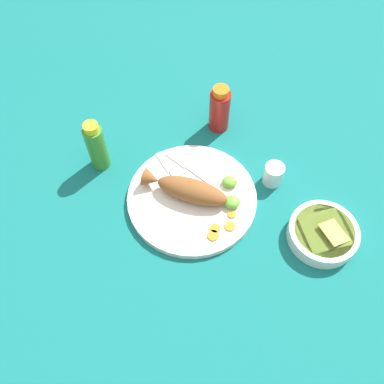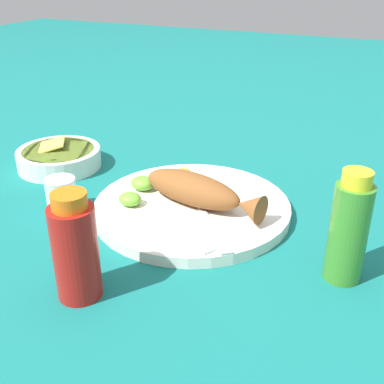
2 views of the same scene
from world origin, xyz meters
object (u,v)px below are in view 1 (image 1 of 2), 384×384
fork_far (189,168)px  hot_sauce_bottle_green (97,146)px  hot_sauce_bottle_red (220,109)px  salt_cup (273,175)px  fork_near (173,174)px  fried_fish (187,189)px  main_plate (192,198)px  guacamole_bowl (323,233)px

fork_far → hot_sauce_bottle_green: bearing=34.2°
hot_sauce_bottle_red → hot_sauce_bottle_green: bearing=-149.6°
salt_cup → fork_near: bearing=-173.8°
fried_fish → salt_cup: (0.21, 0.08, -0.02)m
fork_near → hot_sauce_bottle_green: hot_sauce_bottle_green is taller
fork_near → salt_cup: (0.26, 0.03, 0.01)m
hot_sauce_bottle_red → hot_sauce_bottle_green: hot_sauce_bottle_green is taller
main_plate → fork_far: size_ratio=2.02×
fork_far → main_plate: bearing=136.4°
hot_sauce_bottle_red → guacamole_bowl: (0.28, -0.32, -0.05)m
hot_sauce_bottle_red → guacamole_bowl: 0.43m
main_plate → hot_sauce_bottle_green: size_ratio=2.10×
fried_fish → guacamole_bowl: 0.34m
main_plate → hot_sauce_bottle_red: 0.27m
main_plate → hot_sauce_bottle_red: hot_sauce_bottle_red is taller
hot_sauce_bottle_red → salt_cup: (0.16, -0.17, -0.04)m
fried_fish → fork_near: fried_fish is taller
fork_near → salt_cup: bearing=-122.7°
fried_fish → hot_sauce_bottle_red: 0.26m
main_plate → hot_sauce_bottle_red: (0.04, 0.26, 0.06)m
fork_near → hot_sauce_bottle_green: (-0.20, 0.02, 0.05)m
hot_sauce_bottle_red → guacamole_bowl: bearing=-48.3°
fried_fish → fork_far: bearing=105.0°
fork_far → salt_cup: 0.22m
fried_fish → guacamole_bowl: bearing=0.2°
fried_fish → salt_cup: fried_fish is taller
hot_sauce_bottle_green → hot_sauce_bottle_red: bearing=30.4°
fork_far → guacamole_bowl: bearing=-169.5°
fork_far → guacamole_bowl: 0.37m
fork_near → salt_cup: size_ratio=2.54×
guacamole_bowl → main_plate: bearing=169.2°
salt_cup → guacamole_bowl: size_ratio=0.36×
main_plate → salt_cup: 0.22m
fried_fish → guacamole_bowl: size_ratio=1.35×
main_plate → fried_fish: fried_fish is taller
hot_sauce_bottle_red → hot_sauce_bottle_green: size_ratio=0.93×
hot_sauce_bottle_green → guacamole_bowl: 0.60m
fried_fish → hot_sauce_bottle_red: size_ratio=1.55×
fork_far → hot_sauce_bottle_red: 0.19m
fork_near → main_plate: bearing=-174.0°
salt_cup → hot_sauce_bottle_red: bearing=133.3°
fork_near → hot_sauce_bottle_green: 0.21m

